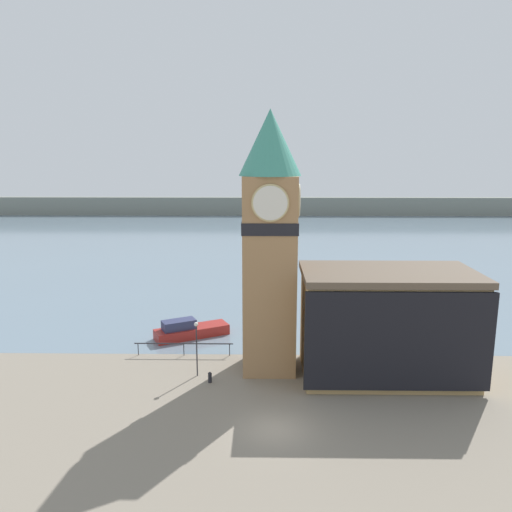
{
  "coord_description": "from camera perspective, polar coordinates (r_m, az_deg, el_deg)",
  "views": [
    {
      "loc": [
        -0.77,
        -28.16,
        16.71
      ],
      "look_at": [
        -1.3,
        6.81,
        9.59
      ],
      "focal_mm": 35.0,
      "sensor_mm": 36.0,
      "label": 1
    }
  ],
  "objects": [
    {
      "name": "pier_building",
      "position": [
        39.34,
        14.74,
        -7.51
      ],
      "size": [
        13.04,
        7.31,
        8.25
      ],
      "color": "tan",
      "rests_on": "ground_plane"
    },
    {
      "name": "pier_railing",
      "position": [
        43.22,
        -8.27,
        -10.02
      ],
      "size": [
        8.36,
        0.08,
        1.09
      ],
      "color": "#232328",
      "rests_on": "ground_plane"
    },
    {
      "name": "far_shoreline",
      "position": [
        140.64,
        1.18,
        5.72
      ],
      "size": [
        180.0,
        3.0,
        5.0
      ],
      "color": "gray",
      "rests_on": "water"
    },
    {
      "name": "water",
      "position": [
        101.31,
        1.29,
        2.02
      ],
      "size": [
        160.0,
        120.0,
        0.0
      ],
      "color": "slate",
      "rests_on": "ground_plane"
    },
    {
      "name": "lamp_post",
      "position": [
        38.62,
        -6.82,
        -9.4
      ],
      "size": [
        0.32,
        0.32,
        4.32
      ],
      "color": "#2D2D33",
      "rests_on": "ground_plane"
    },
    {
      "name": "mooring_bollard_near",
      "position": [
        38.42,
        -5.29,
        -13.58
      ],
      "size": [
        0.3,
        0.3,
        0.82
      ],
      "color": "black",
      "rests_on": "ground_plane"
    },
    {
      "name": "boat_near",
      "position": [
        47.33,
        -7.65,
        -8.41
      ],
      "size": [
        7.01,
        4.89,
        1.79
      ],
      "rotation": [
        0.0,
        0.0,
        0.47
      ],
      "color": "maroon",
      "rests_on": "water"
    },
    {
      "name": "clock_tower",
      "position": [
        37.73,
        1.59,
        2.18
      ],
      "size": [
        4.62,
        4.62,
        19.97
      ],
      "color": "#9E754C",
      "rests_on": "ground_plane"
    },
    {
      "name": "ground_plane",
      "position": [
        32.75,
        2.22,
        -19.17
      ],
      "size": [
        160.0,
        160.0,
        0.0
      ],
      "primitive_type": "plane",
      "color": "gray"
    }
  ]
}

